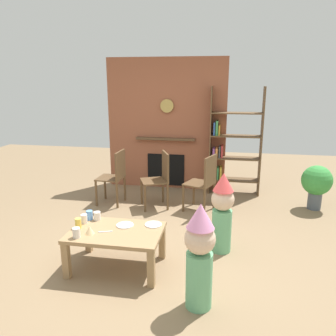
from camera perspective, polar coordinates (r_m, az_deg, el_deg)
name	(u,v)px	position (r m, az deg, el deg)	size (l,w,h in m)	color
ground_plane	(150,252)	(4.18, -3.07, -13.97)	(12.00, 12.00, 0.00)	#846B4C
brick_fireplace_feature	(167,125)	(6.31, -0.21, 7.34)	(2.20, 0.28, 2.40)	#935138
bookshelf	(231,147)	(6.07, 10.57, 3.59)	(0.90, 0.28, 1.90)	brown
coffee_table	(116,237)	(3.74, -8.78, -11.43)	(0.99, 0.66, 0.44)	#9E7A51
paper_cup_near_left	(76,233)	(3.62, -15.27, -10.55)	(0.08, 0.08, 0.10)	silver
paper_cup_near_right	(84,219)	(3.95, -14.04, -8.35)	(0.07, 0.07, 0.10)	silver
paper_cup_center	(78,223)	(3.83, -14.99, -9.04)	(0.07, 0.07, 0.11)	#F2CC4C
paper_cup_far_left	(97,216)	(4.00, -11.92, -7.95)	(0.08, 0.08, 0.10)	silver
paper_cup_far_right	(90,215)	(4.02, -13.17, -7.80)	(0.07, 0.07, 0.11)	#669EE0
paper_plate_front	(125,225)	(3.81, -7.31, -9.59)	(0.19, 0.19, 0.01)	white
paper_plate_rear	(153,225)	(3.80, -2.50, -9.56)	(0.19, 0.19, 0.01)	white
birthday_cake_slice	(90,230)	(3.67, -13.16, -10.20)	(0.10, 0.10, 0.09)	#EAC68C
table_fork	(105,232)	(3.70, -10.57, -10.56)	(0.15, 0.02, 0.01)	silver
child_with_cone_hat	(200,254)	(3.05, 5.38, -14.30)	(0.28, 0.28, 1.00)	#66B27F
child_in_pink	(222,211)	(4.03, 9.20, -7.16)	(0.27, 0.27, 0.98)	#66B27F
dining_chair_left	(115,174)	(5.56, -8.92, -1.04)	(0.42, 0.42, 0.90)	brown
dining_chair_middle	(160,176)	(5.37, -1.40, -1.42)	(0.52, 0.52, 0.90)	brown
dining_chair_right	(205,180)	(5.20, 6.23, -2.05)	(0.52, 0.52, 0.90)	brown
potted_plant_tall	(317,182)	(5.79, 23.90, -2.25)	(0.47, 0.47, 0.71)	#4C5660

